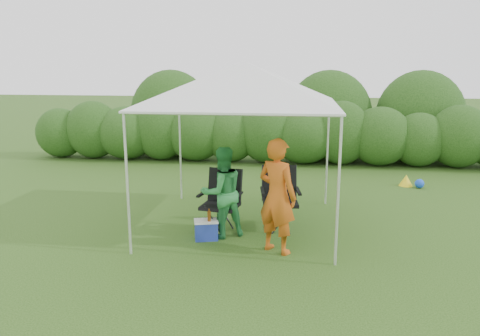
# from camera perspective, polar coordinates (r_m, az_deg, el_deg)

# --- Properties ---
(ground) EXTENTS (70.00, 70.00, 0.00)m
(ground) POSITION_cam_1_polar(r_m,az_deg,el_deg) (7.84, -0.10, -8.15)
(ground) COLOR #365A1C
(hedge) EXTENTS (14.23, 1.53, 1.80)m
(hedge) POSITION_cam_1_polar(r_m,az_deg,el_deg) (13.45, 3.74, 4.12)
(hedge) COLOR #295119
(hedge) RESTS_ON ground
(canopy) EXTENTS (3.10, 3.10, 2.83)m
(canopy) POSITION_cam_1_polar(r_m,az_deg,el_deg) (7.84, 0.39, 10.28)
(canopy) COLOR silver
(canopy) RESTS_ON ground
(chair_right) EXTENTS (0.72, 0.67, 1.06)m
(chair_right) POSITION_cam_1_polar(r_m,az_deg,el_deg) (8.07, 4.87, -3.10)
(chair_right) COLOR black
(chair_right) RESTS_ON ground
(chair_left) EXTENTS (0.73, 0.68, 1.05)m
(chair_left) POSITION_cam_1_polar(r_m,az_deg,el_deg) (7.86, -2.20, -3.53)
(chair_left) COLOR black
(chair_left) RESTS_ON ground
(man) EXTENTS (0.76, 0.69, 1.74)m
(man) POSITION_cam_1_polar(r_m,az_deg,el_deg) (6.93, 4.55, -3.43)
(man) COLOR #C25616
(man) RESTS_ON ground
(woman) EXTENTS (0.92, 0.87, 1.49)m
(woman) POSITION_cam_1_polar(r_m,az_deg,el_deg) (7.58, -2.19, -2.98)
(woman) COLOR #2D8942
(woman) RESTS_ON ground
(cooler) EXTENTS (0.44, 0.37, 0.32)m
(cooler) POSITION_cam_1_polar(r_m,az_deg,el_deg) (7.63, -4.15, -7.50)
(cooler) COLOR #213699
(cooler) RESTS_ON ground
(bottle) EXTENTS (0.06, 0.06, 0.21)m
(bottle) POSITION_cam_1_polar(r_m,az_deg,el_deg) (7.49, -3.79, -5.74)
(bottle) COLOR #592D0C
(bottle) RESTS_ON cooler
(lawn_toy) EXTENTS (0.53, 0.44, 0.26)m
(lawn_toy) POSITION_cam_1_polar(r_m,az_deg,el_deg) (11.54, 19.96, -1.52)
(lawn_toy) COLOR yellow
(lawn_toy) RESTS_ON ground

